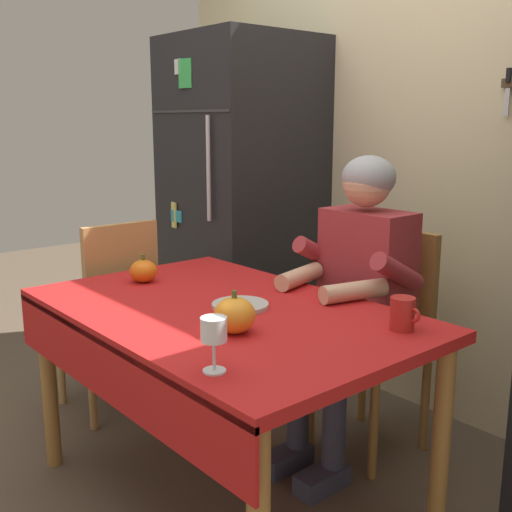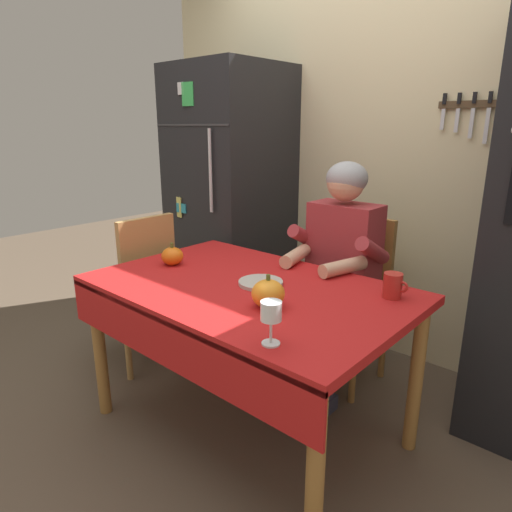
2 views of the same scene
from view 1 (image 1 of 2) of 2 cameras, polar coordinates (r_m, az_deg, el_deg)
The scene contains 12 objects.
ground_plane at distance 2.43m, azimuth -4.80°, elevation -22.12°, with size 10.00×10.00×0.00m, color brown.
back_wall_assembly at distance 2.97m, azimuth 17.39°, elevation 10.37°, with size 3.70×0.13×2.60m.
refrigerator at distance 3.38m, azimuth -1.26°, elevation 4.28°, with size 0.68×0.71×1.80m.
dining_table at distance 2.17m, azimuth -3.47°, elevation -6.98°, with size 1.40×0.90×0.74m.
chair_behind_person at distance 2.69m, azimuth 11.57°, elevation -6.65°, with size 0.40×0.40×0.93m.
seated_person at distance 2.48m, azimuth 9.09°, elevation -2.69°, with size 0.47×0.55×1.25m.
chair_left_side at distance 2.98m, azimuth -13.01°, elevation -4.82°, with size 0.40×0.40×0.93m.
coffee_mug at distance 1.97m, azimuth 13.35°, elevation -5.19°, with size 0.10×0.08×0.10m.
wine_glass at distance 1.59m, azimuth -3.91°, elevation -7.05°, with size 0.07×0.07×0.15m.
pumpkin_large at distance 1.89m, azimuth -1.99°, elevation -5.47°, with size 0.13×0.13×0.13m.
pumpkin_medium at distance 2.52m, azimuth -10.32°, elevation -1.35°, with size 0.11×0.11×0.11m.
serving_tray at distance 2.15m, azimuth -1.47°, elevation -4.56°, with size 0.20×0.20×0.02m, color #B7B2A8.
Camera 1 is at (1.64, -1.15, 1.38)m, focal length 43.46 mm.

